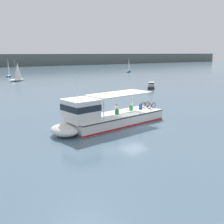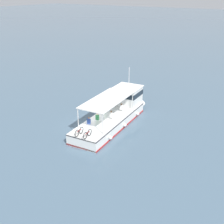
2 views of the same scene
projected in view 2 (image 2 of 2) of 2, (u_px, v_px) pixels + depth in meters
The scene contains 2 objects.
ground_plane at pixel (92, 127), 30.18m from camera, with size 400.00×400.00×0.00m, color slate.
ferry_main at pixel (116, 112), 31.36m from camera, with size 13.01×4.47×5.32m.
Camera 2 is at (21.20, 16.97, 13.43)m, focal length 45.98 mm.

